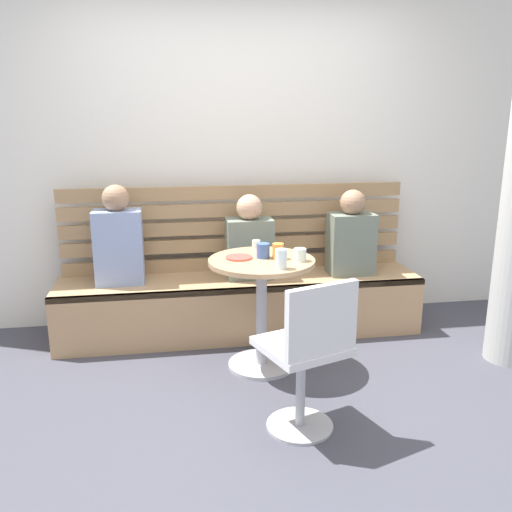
{
  "coord_description": "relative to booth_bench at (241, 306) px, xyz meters",
  "views": [
    {
      "loc": [
        -0.52,
        -2.66,
        1.64
      ],
      "look_at": [
        0.03,
        0.66,
        0.75
      ],
      "focal_mm": 38.12,
      "sensor_mm": 36.0,
      "label": 1
    }
  ],
  "objects": [
    {
      "name": "cup_glass_tall",
      "position": [
        0.13,
        -0.82,
        0.58
      ],
      "size": [
        0.07,
        0.07,
        0.12
      ],
      "primitive_type": "cylinder",
      "color": "silver",
      "rests_on": "cafe_table"
    },
    {
      "name": "plate_small",
      "position": [
        -0.08,
        -0.54,
        0.52
      ],
      "size": [
        0.17,
        0.17,
        0.01
      ],
      "primitive_type": "cylinder",
      "color": "#DB4C42",
      "rests_on": "cafe_table"
    },
    {
      "name": "cup_mug_blue",
      "position": [
        0.07,
        -0.55,
        0.57
      ],
      "size": [
        0.08,
        0.08,
        0.09
      ],
      "primitive_type": "cylinder",
      "color": "#3D5B9E",
      "rests_on": "cafe_table"
    },
    {
      "name": "cup_glass_short",
      "position": [
        0.29,
        -0.67,
        0.56
      ],
      "size": [
        0.08,
        0.08,
        0.08
      ],
      "primitive_type": "cylinder",
      "color": "silver",
      "rests_on": "cafe_table"
    },
    {
      "name": "back_wall",
      "position": [
        0.0,
        0.44,
        1.23
      ],
      "size": [
        5.2,
        0.1,
        2.9
      ],
      "primitive_type": "cube",
      "color": "white",
      "rests_on": "ground"
    },
    {
      "name": "cup_tumbler_orange",
      "position": [
        0.16,
        -0.59,
        0.57
      ],
      "size": [
        0.07,
        0.07,
        0.1
      ],
      "primitive_type": "cylinder",
      "color": "orange",
      "rests_on": "cafe_table"
    },
    {
      "name": "person_child_left",
      "position": [
        0.85,
        -0.01,
        0.5
      ],
      "size": [
        0.34,
        0.22,
        0.65
      ],
      "color": "slate",
      "rests_on": "booth_bench"
    },
    {
      "name": "booth_bench",
      "position": [
        0.0,
        0.0,
        0.0
      ],
      "size": [
        2.7,
        0.52,
        0.44
      ],
      "color": "tan",
      "rests_on": "ground"
    },
    {
      "name": "white_chair",
      "position": [
        0.16,
        -1.39,
        0.24
      ],
      "size": [
        0.51,
        0.51,
        0.85
      ],
      "color": "#ADADB2",
      "rests_on": "ground"
    },
    {
      "name": "booth_backrest",
      "position": [
        0.0,
        0.24,
        0.56
      ],
      "size": [
        2.65,
        0.04,
        0.66
      ],
      "color": "#A68157",
      "rests_on": "booth_bench"
    },
    {
      "name": "person_adult",
      "position": [
        -0.87,
        0.03,
        0.54
      ],
      "size": [
        0.34,
        0.22,
        0.72
      ],
      "color": "#8C9EC6",
      "rests_on": "booth_bench"
    },
    {
      "name": "person_child_middle",
      "position": [
        0.07,
        0.01,
        0.49
      ],
      "size": [
        0.34,
        0.22,
        0.63
      ],
      "color": "slate",
      "rests_on": "booth_bench"
    },
    {
      "name": "ground",
      "position": [
        0.0,
        -1.2,
        -0.22
      ],
      "size": [
        8.0,
        8.0,
        0.0
      ],
      "primitive_type": "plane",
      "color": "#42424C"
    },
    {
      "name": "cafe_table",
      "position": [
        0.06,
        -0.58,
        0.3
      ],
      "size": [
        0.68,
        0.68,
        0.74
      ],
      "color": "#ADADB2",
      "rests_on": "ground"
    },
    {
      "name": "cup_espresso_small",
      "position": [
        0.07,
        -0.29,
        0.55
      ],
      "size": [
        0.06,
        0.06,
        0.05
      ],
      "primitive_type": "cylinder",
      "color": "silver",
      "rests_on": "cafe_table"
    }
  ]
}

